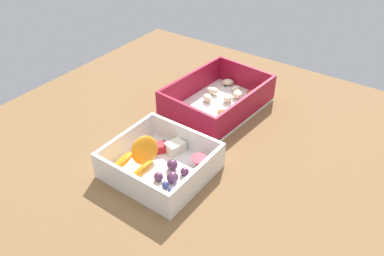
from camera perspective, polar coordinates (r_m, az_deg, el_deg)
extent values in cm
cube|color=brown|center=(73.07, -0.34, -2.62)|extent=(80.00, 80.00, 2.00)
cube|color=white|center=(81.69, 3.68, 3.03)|extent=(22.16, 16.43, 0.60)
cube|color=maroon|center=(87.55, 7.79, 7.43)|extent=(1.85, 14.69, 5.41)
cube|color=maroon|center=(73.34, -1.00, 1.71)|extent=(1.85, 14.69, 5.41)
cube|color=maroon|center=(76.85, 7.98, 3.07)|extent=(19.76, 2.28, 5.41)
cube|color=maroon|center=(83.85, -0.12, 6.43)|extent=(19.76, 2.28, 5.41)
ellipsoid|color=beige|center=(84.38, 6.40, 5.04)|extent=(3.44, 3.18, 1.41)
ellipsoid|color=beige|center=(85.11, 3.01, 5.49)|extent=(2.46, 3.06, 1.35)
ellipsoid|color=beige|center=(88.81, 5.26, 6.71)|extent=(2.86, 3.08, 1.26)
ellipsoid|color=beige|center=(82.72, 5.25, 4.40)|extent=(3.12, 2.60, 1.34)
ellipsoid|color=beige|center=(82.60, 2.28, 4.46)|extent=(3.03, 3.17, 1.30)
ellipsoid|color=beige|center=(86.79, 6.47, 5.78)|extent=(2.58, 2.43, 1.06)
cube|color=#AD5B1E|center=(77.71, 5.24, 1.92)|extent=(4.05, 4.00, 1.37)
cube|color=red|center=(84.98, 9.06, 4.84)|extent=(3.21, 3.10, 1.47)
cube|color=red|center=(75.48, 2.17, 0.89)|extent=(2.77, 2.90, 1.29)
cube|color=#387A33|center=(88.72, 4.89, 6.12)|extent=(0.60, 0.40, 0.20)
cube|color=#387A33|center=(81.49, -0.57, 3.35)|extent=(0.60, 0.40, 0.20)
cube|color=#387A33|center=(84.60, 5.74, 4.48)|extent=(0.60, 0.40, 0.20)
cube|color=#387A33|center=(79.39, -1.13, 2.38)|extent=(0.60, 0.40, 0.20)
cube|color=#387A33|center=(84.61, 2.54, 4.64)|extent=(0.60, 0.40, 0.20)
cube|color=#387A33|center=(77.87, -0.75, 1.64)|extent=(0.60, 0.40, 0.20)
cube|color=white|center=(66.15, -4.57, -6.14)|extent=(15.18, 16.15, 0.60)
cube|color=white|center=(68.87, -0.87, -1.41)|extent=(0.85, 15.92, 4.31)
cube|color=white|center=(60.75, -9.03, -8.01)|extent=(0.85, 15.92, 4.31)
cube|color=white|center=(60.98, 0.92, -7.25)|extent=(13.74, 0.82, 4.31)
cube|color=white|center=(68.77, -9.59, -2.05)|extent=(13.74, 0.82, 4.31)
ellipsoid|color=orange|center=(65.65, -6.91, -3.25)|extent=(5.68, 4.29, 5.22)
ellipsoid|color=orange|center=(61.98, -7.43, -6.30)|extent=(4.94, 3.95, 4.86)
ellipsoid|color=orange|center=(64.82, -10.15, -4.83)|extent=(5.16, 4.90, 4.14)
cube|color=red|center=(69.11, -4.82, -2.86)|extent=(3.18, 3.10, 1.53)
cube|color=#F4EACC|center=(68.78, -2.46, -2.77)|extent=(3.69, 3.12, 1.91)
sphere|color=#562D4C|center=(65.21, -2.90, -5.37)|extent=(1.83, 1.83, 1.83)
sphere|color=#562D4C|center=(64.18, -1.09, -6.36)|extent=(1.42, 1.42, 1.42)
sphere|color=#562D4C|center=(62.85, -2.86, -7.21)|extent=(1.91, 1.91, 1.91)
sphere|color=#562D4C|center=(63.42, -4.92, -7.09)|extent=(1.52, 1.52, 1.52)
sphere|color=#562D4C|center=(63.19, 0.54, -6.97)|extent=(1.75, 1.75, 1.75)
cone|color=red|center=(65.06, 1.01, -5.17)|extent=(2.85, 2.85, 2.28)
sphere|color=navy|center=(60.34, -4.93, -10.10)|extent=(1.14, 1.14, 1.14)
sphere|color=navy|center=(60.45, -3.26, -9.87)|extent=(1.18, 1.18, 1.18)
sphere|color=navy|center=(61.36, -5.66, -9.19)|extent=(1.15, 1.15, 1.15)
sphere|color=navy|center=(60.93, -2.03, -9.42)|extent=(1.09, 1.09, 1.09)
sphere|color=navy|center=(61.35, -3.04, -9.13)|extent=(1.00, 1.00, 1.00)
sphere|color=navy|center=(62.20, -3.90, -8.28)|extent=(1.18, 1.18, 1.18)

